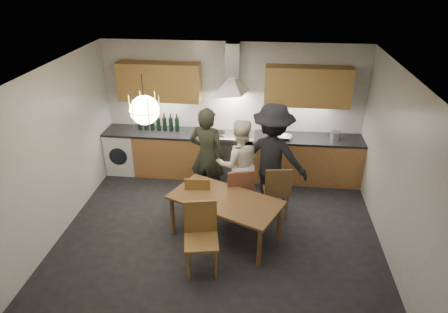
# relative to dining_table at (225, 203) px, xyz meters

# --- Properties ---
(ground) EXTENTS (5.00, 5.00, 0.00)m
(ground) POSITION_rel_dining_table_xyz_m (-0.09, 0.03, -0.62)
(ground) COLOR black
(ground) RESTS_ON ground
(room_shell) EXTENTS (5.02, 4.52, 2.61)m
(room_shell) POSITION_rel_dining_table_xyz_m (-0.09, 0.03, 1.09)
(room_shell) COLOR white
(room_shell) RESTS_ON ground
(counter_run) EXTENTS (5.00, 0.62, 0.90)m
(counter_run) POSITION_rel_dining_table_xyz_m (-0.07, 1.98, -0.17)
(counter_run) COLOR #C0854A
(counter_run) RESTS_ON ground
(range_stove) EXTENTS (0.90, 0.60, 0.92)m
(range_stove) POSITION_rel_dining_table_xyz_m (-0.09, 1.97, -0.18)
(range_stove) COLOR silver
(range_stove) RESTS_ON ground
(wall_fixtures) EXTENTS (4.30, 0.54, 1.10)m
(wall_fixtures) POSITION_rel_dining_table_xyz_m (-0.09, 2.09, 1.25)
(wall_fixtures) COLOR tan
(wall_fixtures) RESTS_ON ground
(pendant_lamp) EXTENTS (0.43, 0.43, 0.70)m
(pendant_lamp) POSITION_rel_dining_table_xyz_m (-1.09, -0.07, 1.48)
(pendant_lamp) COLOR black
(pendant_lamp) RESTS_ON ground
(dining_table) EXTENTS (1.86, 1.44, 0.70)m
(dining_table) POSITION_rel_dining_table_xyz_m (0.00, 0.00, 0.00)
(dining_table) COLOR brown
(dining_table) RESTS_ON ground
(chair_back_left) EXTENTS (0.43, 0.43, 0.89)m
(chair_back_left) POSITION_rel_dining_table_xyz_m (-0.47, 0.32, -0.11)
(chair_back_left) COLOR brown
(chair_back_left) RESTS_ON ground
(chair_back_mid) EXTENTS (0.53, 0.53, 0.95)m
(chair_back_mid) POSITION_rel_dining_table_xyz_m (0.18, 0.51, -0.07)
(chair_back_mid) COLOR brown
(chair_back_mid) RESTS_ON ground
(chair_back_right) EXTENTS (0.47, 0.47, 0.94)m
(chair_back_right) POSITION_rel_dining_table_xyz_m (0.79, 0.67, -0.08)
(chair_back_right) COLOR brown
(chair_back_right) RESTS_ON ground
(chair_front) EXTENTS (0.54, 0.54, 1.01)m
(chair_front) POSITION_rel_dining_table_xyz_m (-0.26, -0.68, -0.04)
(chair_front) COLOR brown
(chair_front) RESTS_ON ground
(person_left) EXTENTS (0.71, 0.55, 1.75)m
(person_left) POSITION_rel_dining_table_xyz_m (-0.43, 1.07, 0.26)
(person_left) COLOR black
(person_left) RESTS_ON ground
(person_mid) EXTENTS (0.91, 0.78, 1.61)m
(person_mid) POSITION_rel_dining_table_xyz_m (0.14, 0.95, 0.19)
(person_mid) COLOR white
(person_mid) RESTS_ON ground
(person_right) EXTENTS (1.35, 0.96, 1.88)m
(person_right) POSITION_rel_dining_table_xyz_m (0.69, 0.99, 0.32)
(person_right) COLOR black
(person_right) RESTS_ON ground
(mixing_bowl) EXTENTS (0.31, 0.31, 0.06)m
(mixing_bowl) POSITION_rel_dining_table_xyz_m (0.93, 1.88, 0.31)
(mixing_bowl) COLOR silver
(mixing_bowl) RESTS_ON counter_run
(stock_pot) EXTENTS (0.22, 0.22, 0.13)m
(stock_pot) POSITION_rel_dining_table_xyz_m (1.86, 1.98, 0.35)
(stock_pot) COLOR #BABBBE
(stock_pot) RESTS_ON counter_run
(wine_bottles) EXTENTS (0.83, 0.08, 0.35)m
(wine_bottles) POSITION_rel_dining_table_xyz_m (-1.53, 2.03, 0.45)
(wine_bottles) COLOR black
(wine_bottles) RESTS_ON counter_run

